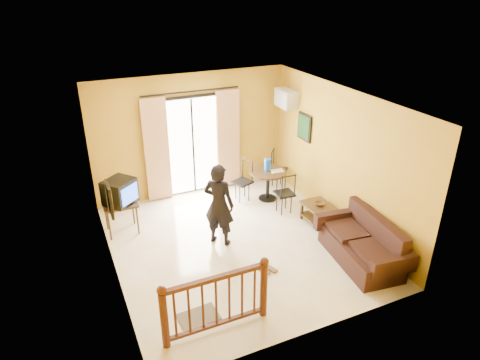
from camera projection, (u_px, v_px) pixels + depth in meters
name	position (u px, v px, depth m)	size (l,w,h in m)	color
ground	(237.00, 244.00, 8.21)	(5.00, 5.00, 0.00)	beige
room_shell	(236.00, 162.00, 7.48)	(5.00, 5.00, 5.00)	white
balcony_door	(193.00, 145.00, 9.70)	(2.25, 0.14, 2.46)	black
tv_table	(120.00, 207.00, 8.37)	(0.65, 0.54, 0.65)	black
television	(120.00, 192.00, 8.24)	(0.73, 0.72, 0.49)	black
picture_left	(110.00, 199.00, 6.56)	(0.05, 0.42, 0.52)	black
dining_table	(268.00, 177.00, 9.65)	(0.84, 0.84, 0.70)	black
water_jug	(268.00, 165.00, 9.55)	(0.15, 0.15, 0.28)	blue
serving_tray	(277.00, 171.00, 9.56)	(0.28, 0.18, 0.02)	silver
dining_chairs	(268.00, 199.00, 9.87)	(1.63, 1.62, 0.95)	black
air_conditioner	(286.00, 98.00, 9.67)	(0.31, 0.60, 0.40)	silver
botanical_print	(304.00, 127.00, 9.40)	(0.05, 0.50, 0.60)	black
coffee_table	(322.00, 214.00, 8.67)	(0.53, 0.95, 0.42)	black
bowl	(319.00, 204.00, 8.70)	(0.20, 0.20, 0.06)	#4F341B
sofa	(363.00, 245.00, 7.61)	(1.01, 1.86, 0.84)	black
standing_person	(219.00, 205.00, 7.93)	(0.59, 0.39, 1.63)	black
stair_balustrade	(216.00, 299.00, 5.98)	(1.63, 0.13, 1.04)	#471E0F
doormat	(198.00, 317.00, 6.43)	(0.60, 0.40, 0.02)	#5A5248
sandals	(267.00, 270.00, 7.46)	(0.32, 0.27, 0.03)	#4F341B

